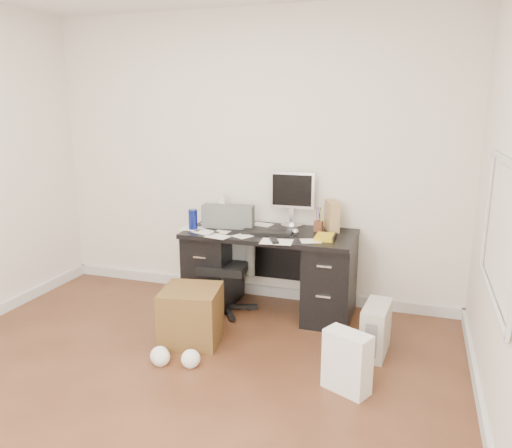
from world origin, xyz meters
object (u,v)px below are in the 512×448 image
Objects in this scene: keyboard at (267,232)px; wicker_basket at (191,315)px; office_chair at (224,260)px; pc_tower at (376,329)px; lcd_monitor at (292,199)px; desk at (270,269)px.

keyboard reaches higher than wicker_basket.
pc_tower is at bearing -22.80° from office_chair.
lcd_monitor is at bearing 28.62° from office_chair.
desk is 0.42m from office_chair.
office_chair reaches higher than desk.
lcd_monitor is 1.20× the size of keyboard.
pc_tower is at bearing 9.89° from wicker_basket.
keyboard reaches higher than desk.
keyboard is 1.24m from pc_tower.
office_chair is 0.70m from wicker_basket.
pc_tower is 0.89× the size of wicker_basket.
desk is 3.82× the size of pc_tower.
wicker_basket is at bearing -98.85° from office_chair.
desk is 0.67m from lcd_monitor.
keyboard is at bearing 160.77° from pc_tower.
desk is at bearing 10.91° from office_chair.
pc_tower is at bearing -28.01° from desk.
wicker_basket is (-0.56, -1.03, -0.79)m from lcd_monitor.
pc_tower is (1.00, -0.53, -0.20)m from desk.
keyboard is 0.45× the size of office_chair.
keyboard is 1.10× the size of pc_tower.
office_chair is at bearing -146.54° from lcd_monitor.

